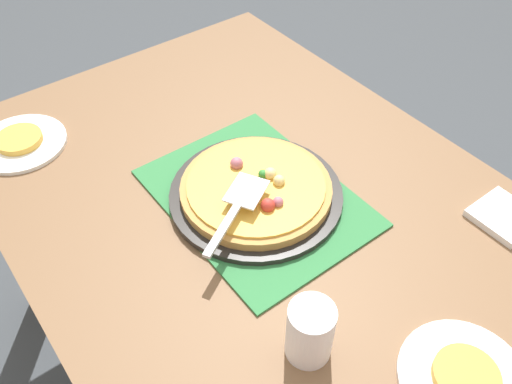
% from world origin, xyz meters
% --- Properties ---
extents(ground_plane, '(8.00, 8.00, 0.00)m').
position_xyz_m(ground_plane, '(0.00, 0.00, 0.00)').
color(ground_plane, '#3D4247').
extents(dining_table, '(1.40, 1.00, 0.75)m').
position_xyz_m(dining_table, '(0.00, 0.00, 0.64)').
color(dining_table, brown).
rests_on(dining_table, ground_plane).
extents(placemat, '(0.48, 0.36, 0.01)m').
position_xyz_m(placemat, '(0.00, 0.00, 0.75)').
color(placemat, '#2D753D').
rests_on(placemat, dining_table).
extents(pizza_pan, '(0.38, 0.38, 0.01)m').
position_xyz_m(pizza_pan, '(0.00, 0.00, 0.76)').
color(pizza_pan, black).
rests_on(pizza_pan, placemat).
extents(pizza, '(0.33, 0.33, 0.05)m').
position_xyz_m(pizza, '(-0.00, -0.00, 0.78)').
color(pizza, '#B78442').
rests_on(pizza, pizza_pan).
extents(plate_near_left, '(0.22, 0.22, 0.01)m').
position_xyz_m(plate_near_left, '(0.49, 0.35, 0.76)').
color(plate_near_left, white).
rests_on(plate_near_left, dining_table).
extents(plate_far_right, '(0.22, 0.22, 0.01)m').
position_xyz_m(plate_far_right, '(-0.54, -0.02, 0.76)').
color(plate_far_right, white).
rests_on(plate_far_right, dining_table).
extents(served_slice_left, '(0.11, 0.11, 0.02)m').
position_xyz_m(served_slice_left, '(0.49, 0.35, 0.77)').
color(served_slice_left, gold).
rests_on(served_slice_left, plate_near_left).
extents(served_slice_right, '(0.11, 0.11, 0.02)m').
position_xyz_m(served_slice_right, '(-0.54, -0.02, 0.77)').
color(served_slice_right, gold).
rests_on(served_slice_right, plate_far_right).
extents(cup_corner, '(0.08, 0.08, 0.12)m').
position_xyz_m(cup_corner, '(-0.34, 0.15, 0.81)').
color(cup_corner, white).
rests_on(cup_corner, dining_table).
extents(pizza_server, '(0.15, 0.22, 0.01)m').
position_xyz_m(pizza_server, '(-0.05, 0.08, 0.82)').
color(pizza_server, silver).
rests_on(pizza_server, pizza).
extents(napkin_stack, '(0.12, 0.12, 0.02)m').
position_xyz_m(napkin_stack, '(-0.37, -0.38, 0.76)').
color(napkin_stack, white).
rests_on(napkin_stack, dining_table).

